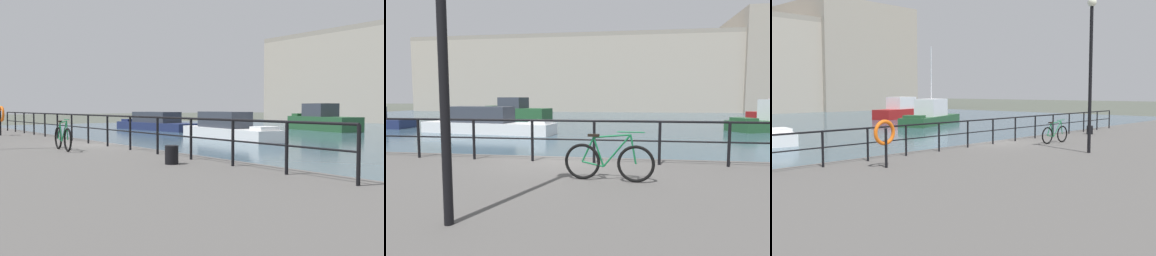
# 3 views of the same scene
# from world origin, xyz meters

# --- Properties ---
(ground_plane) EXTENTS (240.00, 240.00, 0.00)m
(ground_plane) POSITION_xyz_m (0.00, 0.00, 0.00)
(ground_plane) COLOR #4C5147
(water_basin) EXTENTS (80.00, 60.00, 0.01)m
(water_basin) POSITION_xyz_m (0.00, 30.20, 0.01)
(water_basin) COLOR #385160
(water_basin) RESTS_ON ground_plane
(harbor_building) EXTENTS (74.67, 16.52, 16.63)m
(harbor_building) POSITION_xyz_m (7.21, 54.00, 6.85)
(harbor_building) COLOR #A89E8E
(harbor_building) RESTS_ON ground_plane
(moored_blue_motorboat) EXTENTS (9.61, 3.37, 1.82)m
(moored_blue_motorboat) POSITION_xyz_m (-7.86, 12.44, 0.71)
(moored_blue_motorboat) COLOR white
(moored_blue_motorboat) RESTS_ON water_basin
(moored_red_daysailer) EXTENTS (8.09, 4.27, 2.47)m
(moored_red_daysailer) POSITION_xyz_m (-10.63, 26.45, 0.93)
(moored_red_daysailer) COLOR #23512D
(moored_red_daysailer) RESTS_ON water_basin
(quay_railing) EXTENTS (22.35, 0.07, 1.08)m
(quay_railing) POSITION_xyz_m (-0.66, -0.75, 1.54)
(quay_railing) COLOR black
(quay_railing) RESTS_ON quay_promenade
(parked_bicycle) EXTENTS (1.77, 0.22, 0.98)m
(parked_bicycle) POSITION_xyz_m (1.39, -2.49, 1.19)
(parked_bicycle) COLOR black
(parked_bicycle) RESTS_ON quay_promenade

